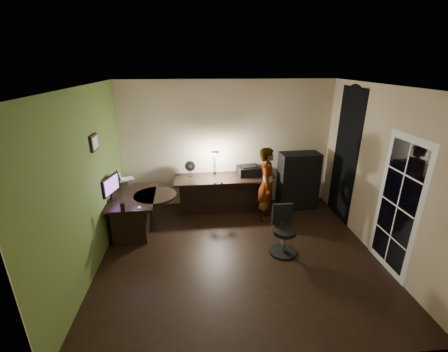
{
  "coord_description": "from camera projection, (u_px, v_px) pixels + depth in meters",
  "views": [
    {
      "loc": [
        -0.63,
        -4.2,
        3.01
      ],
      "look_at": [
        -0.15,
        1.05,
        1.0
      ],
      "focal_mm": 24.0,
      "sensor_mm": 36.0,
      "label": 1
    }
  ],
  "objects": [
    {
      "name": "mouse",
      "position": [
        139.0,
        208.0,
        5.0
      ],
      "size": [
        0.08,
        0.11,
        0.04
      ],
      "primitive_type": "ellipsoid",
      "rotation": [
        0.0,
        0.0,
        0.2
      ],
      "color": "silver",
      "rests_on": "desk_left"
    },
    {
      "name": "pen",
      "position": [
        133.0,
        200.0,
        5.29
      ],
      "size": [
        0.06,
        0.12,
        0.01
      ],
      "primitive_type": "cube",
      "rotation": [
        0.0,
        0.0,
        0.43
      ],
      "color": "black",
      "rests_on": "desk_left"
    },
    {
      "name": "wall_front",
      "position": [
        271.0,
        260.0,
        2.69
      ],
      "size": [
        4.5,
        0.01,
        2.7
      ],
      "primitive_type": "cube",
      "color": "tan",
      "rests_on": "floor"
    },
    {
      "name": "phone",
      "position": [
        150.0,
        199.0,
        5.35
      ],
      "size": [
        0.1,
        0.14,
        0.01
      ],
      "primitive_type": "cube",
      "rotation": [
        0.0,
        0.0,
        0.34
      ],
      "color": "black",
      "rests_on": "desk_left"
    },
    {
      "name": "notepad",
      "position": [
        127.0,
        199.0,
        5.33
      ],
      "size": [
        0.15,
        0.21,
        0.01
      ],
      "primitive_type": "cube",
      "rotation": [
        0.0,
        0.0,
        0.06
      ],
      "color": "silver",
      "rests_on": "desk_left"
    },
    {
      "name": "arched_doorway",
      "position": [
        345.0,
        156.0,
        5.83
      ],
      "size": [
        0.01,
        0.9,
        2.6
      ],
      "primitive_type": "cube",
      "color": "black",
      "rests_on": "floor"
    },
    {
      "name": "headphones",
      "position": [
        218.0,
        183.0,
        5.87
      ],
      "size": [
        0.18,
        0.09,
        0.08
      ],
      "primitive_type": "cube",
      "rotation": [
        0.0,
        0.0,
        0.14
      ],
      "color": "navy",
      "rests_on": "desk_right"
    },
    {
      "name": "laptop",
      "position": [
        126.0,
        174.0,
        5.95
      ],
      "size": [
        0.36,
        0.35,
        0.2
      ],
      "primitive_type": "cube",
      "rotation": [
        0.0,
        0.0,
        0.37
      ],
      "color": "silver",
      "rests_on": "laptop_stand"
    },
    {
      "name": "french_door",
      "position": [
        397.0,
        207.0,
        4.34
      ],
      "size": [
        0.02,
        0.92,
        2.1
      ],
      "primitive_type": "cube",
      "color": "white",
      "rests_on": "floor"
    },
    {
      "name": "desk_left",
      "position": [
        135.0,
        213.0,
        5.6
      ],
      "size": [
        0.83,
        1.29,
        0.73
      ],
      "primitive_type": "cube",
      "rotation": [
        0.0,
        0.0,
        0.04
      ],
      "color": "black",
      "rests_on": "floor"
    },
    {
      "name": "framed_picture",
      "position": [
        94.0,
        143.0,
        4.61
      ],
      "size": [
        0.04,
        0.3,
        0.25
      ],
      "primitive_type": "cube",
      "color": "black",
      "rests_on": "wall_left"
    },
    {
      "name": "green_wall_overlay",
      "position": [
        88.0,
        184.0,
        4.37
      ],
      "size": [
        0.0,
        4.0,
        2.7
      ],
      "primitive_type": "cube",
      "color": "#4E6729",
      "rests_on": "floor"
    },
    {
      "name": "desk_lamp",
      "position": [
        215.0,
        161.0,
        6.34
      ],
      "size": [
        0.19,
        0.3,
        0.6
      ],
      "primitive_type": "cube",
      "rotation": [
        0.0,
        0.0,
        -0.18
      ],
      "color": "black",
      "rests_on": "desk_right"
    },
    {
      "name": "floor",
      "position": [
        238.0,
        253.0,
        5.04
      ],
      "size": [
        4.5,
        4.0,
        0.01
      ],
      "primitive_type": "cube",
      "color": "black",
      "rests_on": "ground"
    },
    {
      "name": "printer",
      "position": [
        249.0,
        170.0,
        6.39
      ],
      "size": [
        0.52,
        0.44,
        0.21
      ],
      "primitive_type": "cube",
      "rotation": [
        0.0,
        0.0,
        0.17
      ],
      "color": "black",
      "rests_on": "desk_right"
    },
    {
      "name": "speaker",
      "position": [
        123.0,
        208.0,
        4.81
      ],
      "size": [
        0.09,
        0.09,
        0.19
      ],
      "primitive_type": "cylinder",
      "rotation": [
        0.0,
        0.0,
        0.32
      ],
      "color": "black",
      "rests_on": "desk_left"
    },
    {
      "name": "laptop_stand",
      "position": [
        125.0,
        182.0,
        6.0
      ],
      "size": [
        0.29,
        0.26,
        0.1
      ],
      "primitive_type": "cube",
      "rotation": [
        0.0,
        0.0,
        -0.28
      ],
      "color": "silver",
      "rests_on": "desk_left"
    },
    {
      "name": "cabinet",
      "position": [
        298.0,
        181.0,
        6.44
      ],
      "size": [
        0.85,
        0.46,
        1.24
      ],
      "primitive_type": "cube",
      "rotation": [
        0.0,
        0.0,
        0.06
      ],
      "color": "black",
      "rests_on": "floor"
    },
    {
      "name": "desk_right",
      "position": [
        222.0,
        194.0,
        6.41
      ],
      "size": [
        2.01,
        0.74,
        0.75
      ],
      "primitive_type": "cube",
      "rotation": [
        0.0,
        0.0,
        0.02
      ],
      "color": "black",
      "rests_on": "floor"
    },
    {
      "name": "wall_right",
      "position": [
        381.0,
        174.0,
        4.75
      ],
      "size": [
        0.01,
        4.0,
        2.7
      ],
      "primitive_type": "cube",
      "color": "tan",
      "rests_on": "floor"
    },
    {
      "name": "wall_back",
      "position": [
        227.0,
        145.0,
        6.42
      ],
      "size": [
        4.5,
        0.01,
        2.7
      ],
      "primitive_type": "cube",
      "color": "tan",
      "rests_on": "floor"
    },
    {
      "name": "person",
      "position": [
        267.0,
        184.0,
        5.92
      ],
      "size": [
        0.51,
        0.62,
        1.5
      ],
      "primitive_type": "imported",
      "rotation": [
        0.0,
        0.0,
        1.25
      ],
      "color": "#D8A88C",
      "rests_on": "floor"
    },
    {
      "name": "wall_left",
      "position": [
        87.0,
        184.0,
        4.36
      ],
      "size": [
        0.01,
        4.0,
        2.7
      ],
      "primitive_type": "cube",
      "color": "tan",
      "rests_on": "floor"
    },
    {
      "name": "desk_fan",
      "position": [
        190.0,
        169.0,
        6.3
      ],
      "size": [
        0.23,
        0.14,
        0.34
      ],
      "primitive_type": "cube",
      "rotation": [
        0.0,
        0.0,
        0.12
      ],
      "color": "black",
      "rests_on": "desk_right"
    },
    {
      "name": "monitor",
      "position": [
        110.0,
        192.0,
        5.24
      ],
      "size": [
        0.22,
        0.51,
        0.33
      ],
      "primitive_type": "cube",
      "rotation": [
        0.0,
        0.0,
        -0.25
      ],
      "color": "black",
      "rests_on": "desk_left"
    },
    {
      "name": "office_chair",
      "position": [
        284.0,
        231.0,
        4.92
      ],
      "size": [
        0.47,
        0.47,
        0.82
      ],
      "primitive_type": "cube",
      "rotation": [
        0.0,
        0.0,
        0.02
      ],
      "color": "black",
      "rests_on": "floor"
    },
    {
      "name": "ceiling",
      "position": [
        242.0,
        86.0,
        4.07
      ],
      "size": [
        4.5,
        4.0,
        0.01
      ],
      "primitive_type": "cube",
      "color": "silver",
      "rests_on": "floor"
    }
  ]
}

